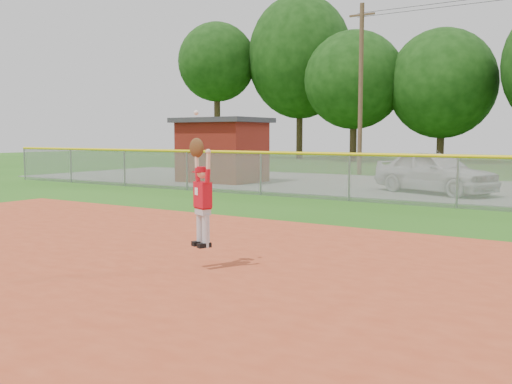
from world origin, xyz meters
TOP-DOWN VIEW (x-y plane):
  - ground at (0.00, 0.00)m, footprint 120.00×120.00m
  - clay_infield at (0.00, -3.00)m, footprint 24.00×16.00m
  - parking_strip at (0.00, 16.00)m, footprint 44.00×10.00m
  - car_white_a at (-1.69, 13.76)m, footprint 4.87×3.41m
  - utility_shed at (-11.16, 13.85)m, footprint 3.90×3.07m
  - outfield_fence at (0.00, 10.00)m, footprint 40.06×0.10m
  - ballplayer at (-1.43, 0.07)m, footprint 0.54×0.36m

SIDE VIEW (x-z plane):
  - ground at x=0.00m, z-range 0.00..0.00m
  - parking_strip at x=0.00m, z-range 0.00..0.03m
  - clay_infield at x=0.00m, z-range 0.00..0.04m
  - car_white_a at x=-1.69m, z-range 0.03..1.57m
  - outfield_fence at x=0.00m, z-range 0.11..1.66m
  - ballplayer at x=-1.43m, z-range 0.16..2.25m
  - utility_shed at x=-11.16m, z-range 0.03..2.90m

